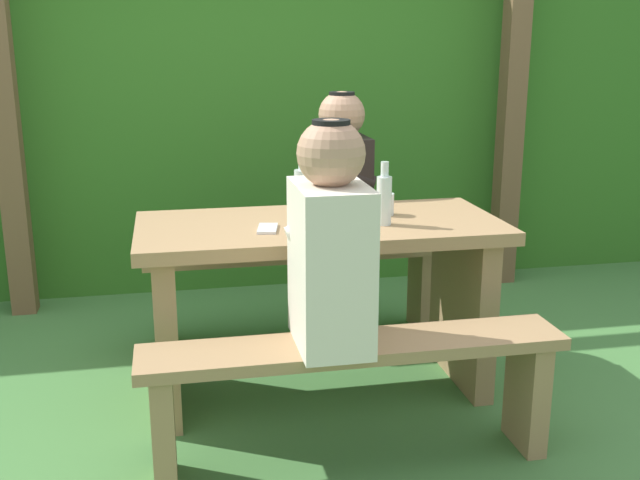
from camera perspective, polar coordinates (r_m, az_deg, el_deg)
ground_plane at (r=3.17m, az=0.00°, el=-11.12°), size 12.00×12.00×0.00m
hedge_backdrop at (r=4.63m, az=-4.45°, el=10.08°), size 6.40×0.82×2.00m
pergola_post_left at (r=4.09m, az=-22.47°, el=7.74°), size 0.12×0.12×1.91m
pergola_post_right at (r=4.44m, az=14.15°, el=8.91°), size 0.12×0.12×1.91m
picnic_table at (r=2.99m, az=0.00°, el=-2.77°), size 1.40×0.64×0.71m
bench_near at (r=2.53m, az=2.59°, el=-10.24°), size 1.40×0.24×0.44m
bench_far at (r=3.57m, az=-1.81°, el=-2.57°), size 1.40×0.24×0.44m
person_white_shirt at (r=2.36m, az=0.79°, el=-0.30°), size 0.25×0.35×0.72m
person_black_coat at (r=3.50m, az=1.62°, el=4.77°), size 0.25×0.35×0.72m
drinking_glass at (r=3.04m, az=4.89°, el=2.70°), size 0.07×0.07×0.09m
bottle_left at (r=2.87m, az=4.84°, el=3.13°), size 0.06×0.06×0.24m
bottle_right at (r=2.98m, az=-1.32°, el=3.69°), size 0.07×0.07×0.25m
cell_phone at (r=2.81m, az=-3.96°, el=0.87°), size 0.10×0.15×0.01m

